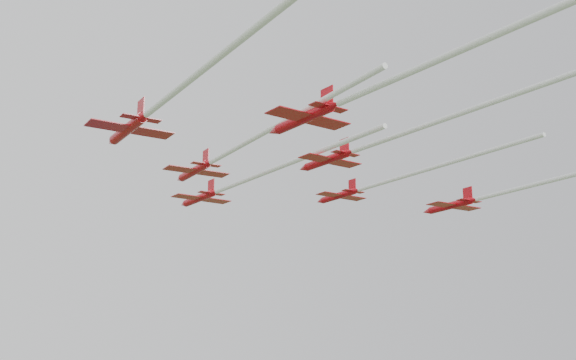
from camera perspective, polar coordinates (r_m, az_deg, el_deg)
name	(u,v)px	position (r m, az deg, el deg)	size (l,w,h in m)	color
jet_lead	(233,185)	(109.55, -4.35, -0.40)	(12.87, 51.38, 2.90)	red
jet_row2_left	(227,153)	(91.28, -4.81, 2.16)	(9.24, 48.44, 2.69)	red
jet_row2_right	(378,184)	(103.22, 7.09, -0.33)	(10.49, 41.93, 2.39)	red
jet_row3_left	(177,90)	(69.40, -8.78, 7.03)	(11.18, 58.12, 2.84)	red
jet_row3_mid	(435,122)	(80.38, 11.55, 4.50)	(16.68, 67.36, 2.58)	red
jet_row3_right	(530,186)	(99.73, 18.59, -0.42)	(11.15, 58.38, 2.60)	red
jet_row4_left	(356,96)	(70.22, 5.40, 6.66)	(12.42, 43.02, 2.81)	red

